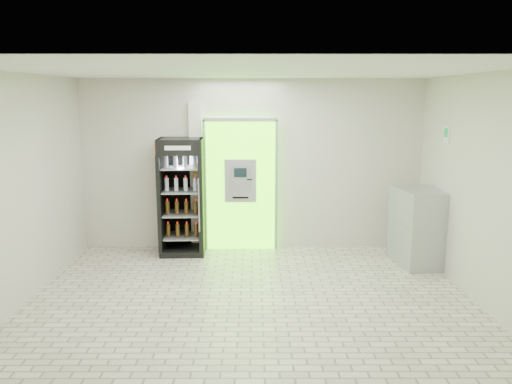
{
  "coord_description": "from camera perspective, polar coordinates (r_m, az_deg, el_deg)",
  "views": [
    {
      "loc": [
        0.05,
        -6.25,
        2.7
      ],
      "look_at": [
        0.07,
        1.2,
        1.26
      ],
      "focal_mm": 35.0,
      "sensor_mm": 36.0,
      "label": 1
    }
  ],
  "objects": [
    {
      "name": "room_shell",
      "position": [
        6.31,
        -0.59,
        3.1
      ],
      "size": [
        6.0,
        6.0,
        6.0
      ],
      "color": "beige",
      "rests_on": "ground"
    },
    {
      "name": "ground",
      "position": [
        6.81,
        -0.56,
        -12.46
      ],
      "size": [
        6.0,
        6.0,
        0.0
      ],
      "primitive_type": "plane",
      "color": "beige",
      "rests_on": "ground"
    },
    {
      "name": "beverage_cooler",
      "position": [
        8.68,
        -8.42,
        -0.76
      ],
      "size": [
        0.77,
        0.73,
        2.0
      ],
      "rotation": [
        0.0,
        0.0,
        0.03
      ],
      "color": "black",
      "rests_on": "ground"
    },
    {
      "name": "exit_sign",
      "position": [
        8.21,
        20.95,
        6.17
      ],
      "size": [
        0.02,
        0.22,
        0.26
      ],
      "color": "white",
      "rests_on": "room_shell"
    },
    {
      "name": "steel_cabinet",
      "position": [
        8.48,
        17.98,
        -3.82
      ],
      "size": [
        0.75,
        1.01,
        1.24
      ],
      "rotation": [
        0.0,
        0.0,
        0.14
      ],
      "color": "#A3A5AA",
      "rests_on": "ground"
    },
    {
      "name": "atm_assembly",
      "position": [
        8.8,
        -1.77,
        0.91
      ],
      "size": [
        1.3,
        0.24,
        2.33
      ],
      "color": "#5AFA0E",
      "rests_on": "ground"
    },
    {
      "name": "pillar",
      "position": [
        8.87,
        -6.81,
        1.76
      ],
      "size": [
        0.22,
        0.11,
        2.6
      ],
      "color": "silver",
      "rests_on": "ground"
    }
  ]
}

